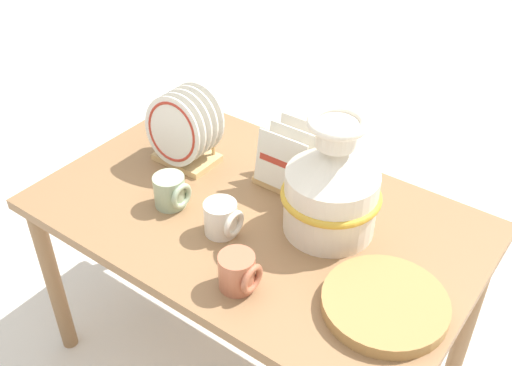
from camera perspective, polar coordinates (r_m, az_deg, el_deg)
The scene contains 9 objects.
ground_plane at distance 2.33m, azimuth -0.00°, elevation -16.30°, with size 14.00×14.00×0.00m, color silver.
display_table at distance 1.87m, azimuth -0.00°, elevation -4.70°, with size 1.33×0.82×0.70m.
ceramic_vase at distance 1.68m, azimuth 7.24°, elevation -0.23°, with size 0.29×0.29×0.37m.
dish_rack_round_plates at distance 1.99m, azimuth -6.93°, elevation 4.80°, with size 0.23×0.17×0.26m.
dish_rack_square_plates at distance 1.90m, azimuth 3.19°, elevation 1.59°, with size 0.20×0.16×0.20m.
wicker_charger_stack at distance 1.56m, azimuth 12.17°, elevation -11.18°, with size 0.32×0.32×0.04m.
mug_sage_glaze at distance 1.83m, azimuth -8.11°, elevation -0.80°, with size 0.11×0.10×0.10m.
mug_terracotta_glaze at distance 1.55m, azimuth -1.68°, elevation -8.49°, with size 0.11×0.10×0.10m.
mug_cream_glaze at distance 1.72m, azimuth -3.25°, elevation -3.41°, with size 0.11×0.10×0.10m.
Camera 1 is at (0.83, -1.13, 1.85)m, focal length 42.00 mm.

